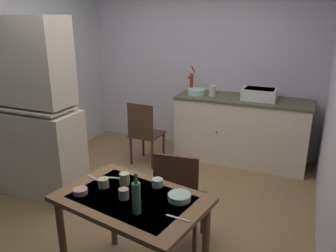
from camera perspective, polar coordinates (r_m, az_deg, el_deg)
ground_plane at (r=3.74m, az=-4.87°, el=-13.94°), size 5.05×5.05×0.00m
wall_back at (r=5.12m, az=5.76°, el=10.95°), size 3.63×0.10×2.68m
hutch_cabinet at (r=3.98m, az=-21.95°, el=1.60°), size 1.02×0.48×2.01m
counter_cabinet at (r=4.80m, az=12.36°, el=-0.66°), size 1.82×0.64×0.92m
sink_basin at (r=4.62m, az=15.40°, el=5.33°), size 0.44×0.34×0.15m
hand_pump at (r=4.87m, az=4.05°, el=7.69°), size 0.05×0.27×0.39m
mixing_bowl_counter at (r=4.77m, az=4.87°, el=5.86°), size 0.25×0.25×0.08m
stoneware_crock at (r=4.72m, az=7.65°, el=6.03°), size 0.11×0.11×0.15m
dining_table at (r=2.49m, az=-6.16°, el=-14.34°), size 1.15×0.86×0.77m
chair_far_side at (r=2.97m, az=1.89°, el=-12.26°), size 0.44×0.44×0.93m
chair_by_counter at (r=4.58m, az=-4.01°, el=-1.06°), size 0.42×0.42×0.90m
serving_bowl_wide at (r=2.38m, az=1.97°, el=-12.07°), size 0.16×0.16×0.04m
soup_bowl_small at (r=2.53m, az=-14.80°, el=-10.75°), size 0.11×0.11×0.04m
mug_dark at (r=2.57m, az=-11.00°, el=-9.53°), size 0.08×0.08×0.07m
teacup_mint at (r=2.59m, az=-7.47°, el=-8.94°), size 0.08×0.08×0.09m
mug_tall at (r=2.40m, az=-7.59°, el=-11.43°), size 0.07×0.07×0.07m
teacup_cream at (r=2.54m, az=-1.84°, el=-9.68°), size 0.09×0.09×0.06m
glass_bottle at (r=2.19m, az=-5.43°, el=-12.04°), size 0.06×0.06×0.29m
table_knife at (r=2.20m, az=1.75°, el=-15.52°), size 0.17×0.03×0.00m
teaspoon_near_bowl at (r=2.73m, az=-12.62°, el=-8.74°), size 0.16×0.07×0.00m
teaspoon_by_cup at (r=2.70m, az=-8.99°, el=-8.79°), size 0.14×0.05×0.00m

